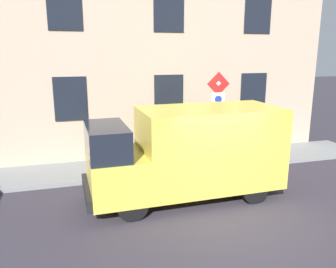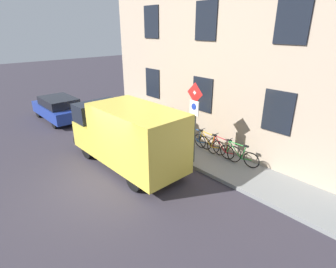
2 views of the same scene
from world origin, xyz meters
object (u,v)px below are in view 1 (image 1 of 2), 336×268
Objects in this scene: sign_post_stacked at (217,106)px; bicycle_red at (216,145)px; bicycle_green at (234,143)px; pedestrian at (154,139)px; bicycle_orange at (197,146)px; bicycle_blue at (178,148)px; delivery_van at (189,151)px.

bicycle_red is (1.24, -0.55, -1.70)m from sign_post_stacked.
pedestrian is at bearing 4.05° from bicycle_green.
pedestrian is (-0.56, 1.80, 0.56)m from bicycle_orange.
bicycle_red and bicycle_blue have the same top height.
bicycle_orange is (1.24, 0.20, -1.70)m from sign_post_stacked.
sign_post_stacked is at bearing -132.36° from delivery_van.
delivery_van reaches higher than pedestrian.
bicycle_green is 1.50m from bicycle_orange.
bicycle_blue is at bearing 37.57° from sign_post_stacked.
bicycle_blue is at bearing -103.98° from delivery_van.
bicycle_red is 2.67m from pedestrian.
bicycle_red and bicycle_orange have the same top height.
bicycle_orange is at bearing -5.58° from bicycle_green.
delivery_van is 3.34m from bicycle_blue.
bicycle_red is at bearing -126.30° from delivery_van.
sign_post_stacked is 2.40m from pedestrian.
delivery_van is 2.63m from pedestrian.
delivery_van is 3.14× the size of bicycle_orange.
bicycle_green and bicycle_orange have the same top height.
bicycle_red is (3.15, -2.22, -0.82)m from delivery_van.
bicycle_red is at bearing -179.20° from bicycle_blue.
bicycle_orange and bicycle_blue have the same top height.
bicycle_orange is 0.99× the size of pedestrian.
delivery_van is (-1.91, 1.67, -0.88)m from sign_post_stacked.
delivery_van reaches higher than bicycle_red.
bicycle_green is (1.24, -1.30, -1.70)m from sign_post_stacked.
delivery_van reaches higher than bicycle_orange.
sign_post_stacked is at bearing 98.75° from bicycle_orange.
bicycle_red is at bearing 179.41° from bicycle_orange.
bicycle_blue is (0.00, 0.75, 0.00)m from bicycle_orange.
bicycle_orange is at bearing -179.21° from bicycle_blue.
bicycle_orange is at bearing -0.29° from bicycle_red.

